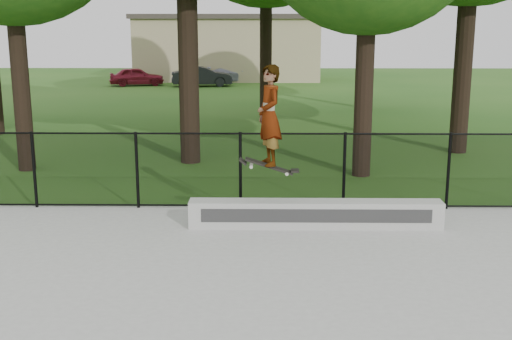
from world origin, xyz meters
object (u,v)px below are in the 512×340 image
object	(u,v)px
car_a	(137,76)
car_c	(235,74)
skater_airborne	(269,117)
car_b	(202,76)
grind_ledge	(315,214)

from	to	relation	value
car_a	car_c	world-z (taller)	car_a
car_c	skater_airborne	size ratio (longest dim) A/B	1.81
skater_airborne	car_c	bearing A→B (deg)	93.70
car_c	car_b	bearing A→B (deg)	139.21
grind_ledge	car_b	distance (m)	28.26
skater_airborne	car_a	bearing A→B (deg)	105.43
car_b	car_c	world-z (taller)	car_b
car_b	skater_airborne	bearing A→B (deg)	179.62
car_b	car_c	size ratio (longest dim) A/B	0.96
grind_ledge	car_a	distance (m)	29.58
grind_ledge	car_b	world-z (taller)	car_b
car_b	skater_airborne	size ratio (longest dim) A/B	1.74
car_c	skater_airborne	xyz separation A→B (m)	(2.02, -31.19, 1.50)
car_a	grind_ledge	bearing A→B (deg)	-177.36
car_a	skater_airborne	xyz separation A→B (m)	(7.87, -28.52, 1.48)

